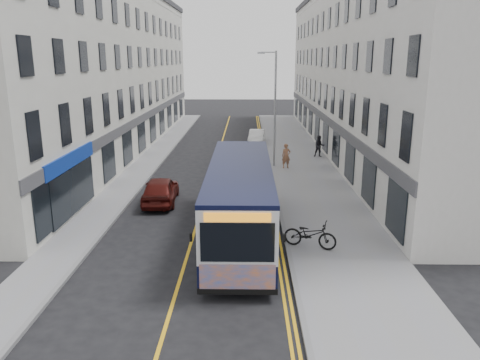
{
  "coord_description": "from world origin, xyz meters",
  "views": [
    {
      "loc": [
        2.34,
        -18.33,
        7.54
      ],
      "look_at": [
        1.99,
        4.33,
        1.6
      ],
      "focal_mm": 35.0,
      "sensor_mm": 36.0,
      "label": 1
    }
  ],
  "objects_px": {
    "city_bus": "(240,198)",
    "car_maroon": "(160,190)",
    "streetlamp": "(274,105)",
    "pedestrian_far": "(319,146)",
    "pedestrian_near": "(286,156)",
    "bicycle": "(310,234)",
    "car_white": "(257,137)"
  },
  "relations": [
    {
      "from": "bicycle",
      "to": "car_white",
      "type": "relative_size",
      "value": 0.57
    },
    {
      "from": "pedestrian_near",
      "to": "car_white",
      "type": "height_order",
      "value": "pedestrian_near"
    },
    {
      "from": "pedestrian_far",
      "to": "car_maroon",
      "type": "bearing_deg",
      "value": -132.98
    },
    {
      "from": "streetlamp",
      "to": "car_maroon",
      "type": "height_order",
      "value": "streetlamp"
    },
    {
      "from": "bicycle",
      "to": "pedestrian_far",
      "type": "bearing_deg",
      "value": 10.96
    },
    {
      "from": "pedestrian_near",
      "to": "car_maroon",
      "type": "relative_size",
      "value": 0.4
    },
    {
      "from": "streetlamp",
      "to": "bicycle",
      "type": "xyz_separation_m",
      "value": [
        0.71,
        -14.72,
        -3.7
      ]
    },
    {
      "from": "city_bus",
      "to": "car_maroon",
      "type": "bearing_deg",
      "value": 131.13
    },
    {
      "from": "streetlamp",
      "to": "bicycle",
      "type": "height_order",
      "value": "streetlamp"
    },
    {
      "from": "car_white",
      "to": "car_maroon",
      "type": "height_order",
      "value": "car_maroon"
    },
    {
      "from": "streetlamp",
      "to": "city_bus",
      "type": "xyz_separation_m",
      "value": [
        -2.12,
        -13.42,
        -2.6
      ]
    },
    {
      "from": "city_bus",
      "to": "pedestrian_far",
      "type": "bearing_deg",
      "value": 70.59
    },
    {
      "from": "city_bus",
      "to": "pedestrian_near",
      "type": "xyz_separation_m",
      "value": [
        2.99,
        12.77,
        -0.81
      ]
    },
    {
      "from": "pedestrian_near",
      "to": "car_maroon",
      "type": "xyz_separation_m",
      "value": [
        -7.31,
        -7.81,
        -0.25
      ]
    },
    {
      "from": "pedestrian_near",
      "to": "pedestrian_far",
      "type": "distance_m",
      "value": 4.76
    },
    {
      "from": "streetlamp",
      "to": "pedestrian_near",
      "type": "height_order",
      "value": "streetlamp"
    },
    {
      "from": "city_bus",
      "to": "car_maroon",
      "type": "height_order",
      "value": "city_bus"
    },
    {
      "from": "car_maroon",
      "to": "streetlamp",
      "type": "bearing_deg",
      "value": -130.21
    },
    {
      "from": "streetlamp",
      "to": "pedestrian_near",
      "type": "distance_m",
      "value": 3.58
    },
    {
      "from": "streetlamp",
      "to": "car_maroon",
      "type": "xyz_separation_m",
      "value": [
        -6.44,
        -8.47,
        -3.66
      ]
    },
    {
      "from": "pedestrian_far",
      "to": "car_maroon",
      "type": "xyz_separation_m",
      "value": [
        -10.17,
        -11.62,
        -0.23
      ]
    },
    {
      "from": "city_bus",
      "to": "pedestrian_far",
      "type": "height_order",
      "value": "city_bus"
    },
    {
      "from": "pedestrian_near",
      "to": "car_white",
      "type": "xyz_separation_m",
      "value": [
        -1.84,
        10.15,
        -0.35
      ]
    },
    {
      "from": "car_maroon",
      "to": "car_white",
      "type": "bearing_deg",
      "value": -109.89
    },
    {
      "from": "city_bus",
      "to": "bicycle",
      "type": "relative_size",
      "value": 5.24
    },
    {
      "from": "streetlamp",
      "to": "pedestrian_far",
      "type": "relative_size",
      "value": 4.84
    },
    {
      "from": "city_bus",
      "to": "pedestrian_far",
      "type": "relative_size",
      "value": 6.78
    },
    {
      "from": "streetlamp",
      "to": "car_white",
      "type": "xyz_separation_m",
      "value": [
        -0.97,
        9.49,
        -3.76
      ]
    },
    {
      "from": "streetlamp",
      "to": "car_white",
      "type": "distance_m",
      "value": 10.26
    },
    {
      "from": "car_white",
      "to": "car_maroon",
      "type": "bearing_deg",
      "value": -101.46
    },
    {
      "from": "pedestrian_far",
      "to": "pedestrian_near",
      "type": "bearing_deg",
      "value": -128.62
    },
    {
      "from": "car_maroon",
      "to": "bicycle",
      "type": "bearing_deg",
      "value": 135.94
    }
  ]
}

